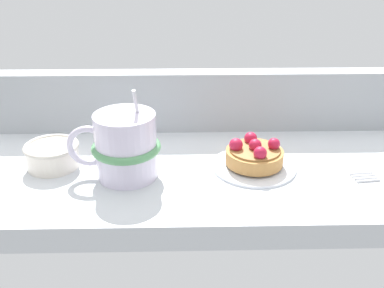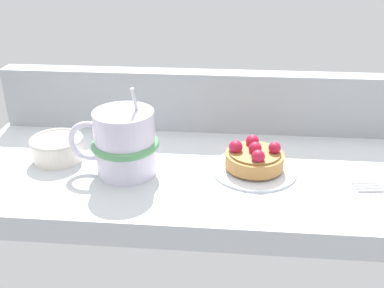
{
  "view_description": "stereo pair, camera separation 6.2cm",
  "coord_description": "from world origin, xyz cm",
  "views": [
    {
      "loc": [
        -6.44,
        -58.26,
        31.64
      ],
      "look_at": [
        -5.15,
        -2.05,
        4.43
      ],
      "focal_mm": 41.12,
      "sensor_mm": 36.0,
      "label": 1
    },
    {
      "loc": [
        -0.21,
        -58.06,
        31.64
      ],
      "look_at": [
        -5.15,
        -2.05,
        4.43
      ],
      "focal_mm": 41.12,
      "sensor_mm": 36.0,
      "label": 2
    }
  ],
  "objects": [
    {
      "name": "window_rail_back",
      "position": [
        0.0,
        13.69,
        5.19
      ],
      "size": [
        78.65,
        3.8,
        10.37
      ],
      "primitive_type": "cube",
      "color": "#9EA3A8",
      "rests_on": "ground_plane"
    },
    {
      "name": "raspberry_tart",
      "position": [
        4.04,
        -1.05,
        2.23
      ],
      "size": [
        8.46,
        8.46,
        3.92
      ],
      "color": "#B77F42",
      "rests_on": "dessert_plate"
    },
    {
      "name": "coffee_mug",
      "position": [
        -14.58,
        -3.03,
        4.7
      ],
      "size": [
        13.16,
        9.73,
        12.96
      ],
      "color": "silver",
      "rests_on": "ground_plane"
    },
    {
      "name": "dessert_plate",
      "position": [
        4.07,
        -1.07,
        0.36
      ],
      "size": [
        12.48,
        12.48,
        0.78
      ],
      "color": "silver",
      "rests_on": "ground_plane"
    },
    {
      "name": "sugar_bowl",
      "position": [
        -25.77,
        0.1,
        1.93
      ],
      "size": [
        8.03,
        8.03,
        3.61
      ],
      "color": "silver",
      "rests_on": "ground_plane"
    },
    {
      "name": "ground_plane",
      "position": [
        0.0,
        0.0,
        -1.8
      ],
      "size": [
        80.25,
        31.17,
        3.6
      ],
      "primitive_type": "cube",
      "color": "silver"
    }
  ]
}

